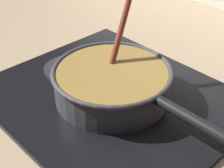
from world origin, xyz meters
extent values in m
cube|color=#9E8466|center=(0.00, 0.00, -0.02)|extent=(2.40, 1.60, 0.04)
cube|color=black|center=(-0.04, 0.10, 0.01)|extent=(0.56, 0.48, 0.01)
torus|color=#592D0C|center=(-0.04, 0.10, 0.02)|extent=(0.17, 0.17, 0.01)
cylinder|color=#262628|center=(-0.21, 0.10, 0.01)|extent=(0.13, 0.13, 0.01)
cylinder|color=#38383D|center=(-0.04, 0.10, 0.05)|extent=(0.26, 0.26, 0.07)
cylinder|color=olive|center=(-0.04, 0.10, 0.05)|extent=(0.25, 0.25, 0.06)
torus|color=#38383D|center=(-0.04, 0.10, 0.08)|extent=(0.27, 0.27, 0.01)
cylinder|color=black|center=(0.17, 0.10, 0.08)|extent=(0.17, 0.02, 0.02)
cylinder|color=#EDD88C|center=(0.01, 0.08, 0.07)|extent=(0.04, 0.04, 0.01)
cylinder|color=#E5CC7A|center=(-0.06, 0.12, 0.07)|extent=(0.03, 0.03, 0.01)
cylinder|color=#EDD88C|center=(-0.02, 0.04, 0.07)|extent=(0.03, 0.03, 0.01)
cylinder|color=beige|center=(-0.08, 0.08, 0.07)|extent=(0.03, 0.03, 0.01)
cylinder|color=beige|center=(0.03, 0.12, 0.07)|extent=(0.03, 0.03, 0.01)
cylinder|color=#EDD88C|center=(-0.13, 0.04, 0.07)|extent=(0.04, 0.04, 0.01)
cylinder|color=#EDD88C|center=(-0.05, 0.03, 0.07)|extent=(0.03, 0.03, 0.01)
cylinder|color=beige|center=(-0.03, 0.10, 0.07)|extent=(0.04, 0.04, 0.01)
cylinder|color=maroon|center=(-0.09, 0.18, 0.18)|extent=(0.06, 0.16, 0.23)
cube|color=brown|center=(-0.07, 0.11, 0.07)|extent=(0.04, 0.05, 0.01)
camera|label=1|loc=(0.42, -0.34, 0.49)|focal=54.75mm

